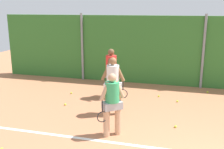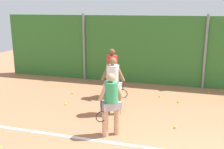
% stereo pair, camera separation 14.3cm
% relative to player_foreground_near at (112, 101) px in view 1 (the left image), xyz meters
% --- Properties ---
extents(ground_plane, '(26.74, 26.74, 0.00)m').
position_rel_player_foreground_near_xyz_m(ground_plane, '(2.36, 0.18, -0.89)').
color(ground_plane, '#B2704C').
extents(hedge_fence_backdrop, '(17.31, 0.25, 2.80)m').
position_rel_player_foreground_near_xyz_m(hedge_fence_backdrop, '(2.36, 4.99, 0.51)').
color(hedge_fence_backdrop, '#33702D').
rests_on(hedge_fence_backdrop, ground_plane).
extents(fence_post_left, '(0.10, 0.10, 2.89)m').
position_rel_player_foreground_near_xyz_m(fence_post_left, '(-2.63, 4.81, 0.55)').
color(fence_post_left, gray).
rests_on(fence_post_left, ground_plane).
extents(fence_post_center, '(0.10, 0.10, 2.89)m').
position_rel_player_foreground_near_xyz_m(fence_post_center, '(2.36, 4.81, 0.55)').
color(fence_post_center, gray).
rests_on(fence_post_center, ground_plane).
extents(player_foreground_near, '(0.58, 0.56, 1.60)m').
position_rel_player_foreground_near_xyz_m(player_foreground_near, '(0.00, 0.00, 0.00)').
color(player_foreground_near, tan).
rests_on(player_foreground_near, ground_plane).
extents(player_midcourt, '(0.79, 0.37, 1.72)m').
position_rel_player_foreground_near_xyz_m(player_midcourt, '(-0.34, 1.36, 0.07)').
color(player_midcourt, '#8C603D').
rests_on(player_midcourt, ground_plane).
extents(player_backcourt_far, '(0.37, 0.73, 1.74)m').
position_rel_player_foreground_near_xyz_m(player_backcourt_far, '(-0.79, 2.81, 0.08)').
color(player_backcourt_far, brown).
rests_on(player_backcourt_far, ground_plane).
extents(tennis_ball_0, '(0.07, 0.07, 0.07)m').
position_rel_player_foreground_near_xyz_m(tennis_ball_0, '(0.86, 3.26, -0.86)').
color(tennis_ball_0, '#CCDB33').
rests_on(tennis_ball_0, ground_plane).
extents(tennis_ball_2, '(0.07, 0.07, 0.07)m').
position_rel_player_foreground_near_xyz_m(tennis_ball_2, '(-2.02, 1.61, -0.86)').
color(tennis_ball_2, '#CCDB33').
rests_on(tennis_ball_2, ground_plane).
extents(tennis_ball_5, '(0.07, 0.07, 0.07)m').
position_rel_player_foreground_near_xyz_m(tennis_ball_5, '(-1.00, 4.15, -0.86)').
color(tennis_ball_5, '#CCDB33').
rests_on(tennis_ball_5, ground_plane).
extents(tennis_ball_6, '(0.07, 0.07, 0.07)m').
position_rel_player_foreground_near_xyz_m(tennis_ball_6, '(-2.20, -1.36, -0.86)').
color(tennis_ball_6, '#CCDB33').
rests_on(tennis_ball_6, ground_plane).
extents(tennis_ball_7, '(0.07, 0.07, 0.07)m').
position_rel_player_foreground_near_xyz_m(tennis_ball_7, '(2.59, 4.20, -0.86)').
color(tennis_ball_7, '#CCDB33').
rests_on(tennis_ball_7, ground_plane).
extents(tennis_ball_8, '(0.07, 0.07, 0.07)m').
position_rel_player_foreground_near_xyz_m(tennis_ball_8, '(1.53, 0.84, -0.86)').
color(tennis_ball_8, '#CCDB33').
rests_on(tennis_ball_8, ground_plane).
extents(tennis_ball_11, '(0.07, 0.07, 0.07)m').
position_rel_player_foreground_near_xyz_m(tennis_ball_11, '(-2.31, 2.77, -0.86)').
color(tennis_ball_11, '#CCDB33').
rests_on(tennis_ball_11, ground_plane).
extents(tennis_ball_12, '(0.07, 0.07, 0.07)m').
position_rel_player_foreground_near_xyz_m(tennis_ball_12, '(1.52, 2.88, -0.86)').
color(tennis_ball_12, '#CCDB33').
rests_on(tennis_ball_12, ground_plane).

